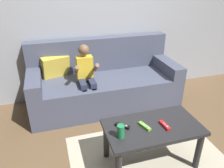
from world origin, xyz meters
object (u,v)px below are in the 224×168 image
(coffee_table, at_px, (152,132))
(game_remote_red_center, at_px, (165,125))
(couch, at_px, (103,84))
(game_remote_black_near_edge, at_px, (122,126))
(game_remote_lime_far_corner, at_px, (145,126))
(soda_can, at_px, (121,131))
(person_seated_on_couch, at_px, (86,76))

(coffee_table, height_order, game_remote_red_center, game_remote_red_center)
(game_remote_red_center, bearing_deg, coffee_table, 157.73)
(couch, relative_size, game_remote_black_near_edge, 16.21)
(game_remote_black_near_edge, relative_size, game_remote_red_center, 0.88)
(couch, bearing_deg, game_remote_lime_far_corner, -86.92)
(coffee_table, xyz_separation_m, soda_can, (-0.34, -0.07, 0.14))
(person_seated_on_couch, distance_m, coffee_table, 1.17)
(coffee_table, relative_size, game_remote_black_near_edge, 7.19)
(soda_can, bearing_deg, coffee_table, 10.89)
(game_remote_lime_far_corner, distance_m, soda_can, 0.27)
(couch, bearing_deg, person_seated_on_couch, -146.07)
(coffee_table, bearing_deg, person_seated_on_couch, 111.52)
(game_remote_red_center, xyz_separation_m, soda_can, (-0.44, -0.03, 0.05))
(game_remote_red_center, relative_size, soda_can, 1.17)
(soda_can, bearing_deg, game_remote_lime_far_corner, 14.53)
(game_remote_lime_far_corner, height_order, soda_can, soda_can)
(person_seated_on_couch, xyz_separation_m, soda_can, (0.08, -1.14, -0.04))
(couch, relative_size, game_remote_lime_far_corner, 14.14)
(game_remote_black_near_edge, relative_size, soda_can, 1.03)
(game_remote_black_near_edge, distance_m, game_remote_red_center, 0.39)
(person_seated_on_couch, bearing_deg, game_remote_lime_far_corner, -72.49)
(game_remote_black_near_edge, bearing_deg, game_remote_red_center, -15.43)
(couch, bearing_deg, soda_can, -98.15)
(couch, xyz_separation_m, game_remote_red_center, (0.25, -1.30, 0.14))
(game_remote_black_near_edge, xyz_separation_m, game_remote_lime_far_corner, (0.20, -0.06, 0.00))
(couch, bearing_deg, game_remote_red_center, -79.02)
(game_remote_black_near_edge, relative_size, game_remote_lime_far_corner, 0.87)
(coffee_table, xyz_separation_m, game_remote_black_near_edge, (-0.28, 0.06, 0.09))
(couch, height_order, soda_can, couch)
(coffee_table, height_order, soda_can, soda_can)
(game_remote_black_near_edge, bearing_deg, couch, 83.85)
(person_seated_on_couch, xyz_separation_m, game_remote_red_center, (0.52, -1.12, -0.09))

